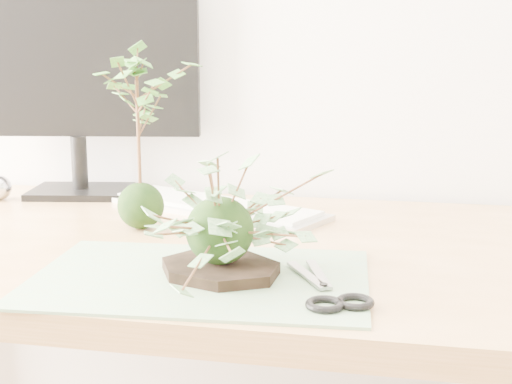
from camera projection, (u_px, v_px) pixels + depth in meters
desk at (224, 293)px, 1.15m from camera, size 1.60×0.70×0.74m
cutting_mat at (200, 278)px, 0.95m from camera, size 0.46×0.33×0.00m
stone_dish at (220, 269)px, 0.96m from camera, size 0.22×0.22×0.01m
ivy_kokedama at (219, 199)px, 0.94m from camera, size 0.29×0.29×0.18m
maple_kokedama at (137, 92)px, 1.16m from camera, size 0.21×0.21×0.33m
keyboard at (215, 206)px, 1.34m from camera, size 0.46×0.30×0.02m
monitor at (77, 71)px, 1.44m from camera, size 0.50×0.18×0.44m
scissors at (324, 296)px, 0.86m from camera, size 0.10×0.20×0.01m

